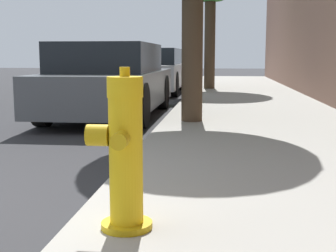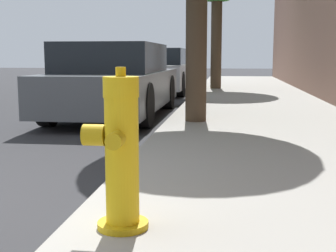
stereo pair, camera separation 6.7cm
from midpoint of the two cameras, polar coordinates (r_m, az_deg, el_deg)
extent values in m
cube|color=#99968E|center=(2.76, 18.34, -13.33)|extent=(2.90, 40.00, 0.15)
cylinder|color=#C39C11|center=(2.63, -5.78, -11.90)|extent=(0.28, 0.28, 0.04)
cylinder|color=yellow|center=(2.53, -5.90, -4.24)|extent=(0.18, 0.18, 0.68)
cylinder|color=yellow|center=(2.47, -6.04, 4.75)|extent=(0.19, 0.19, 0.11)
cylinder|color=#C39C11|center=(2.47, -6.07, 6.59)|extent=(0.05, 0.05, 0.05)
cylinder|color=#C39C11|center=(2.37, -6.68, -1.76)|extent=(0.09, 0.10, 0.09)
cylinder|color=#C39C11|center=(2.64, -5.30, -0.68)|extent=(0.09, 0.10, 0.09)
cylinder|color=#C39C11|center=(2.54, -9.27, -1.12)|extent=(0.12, 0.12, 0.12)
cube|color=#4C5156|center=(8.51, -7.14, 4.52)|extent=(1.69, 4.36, 0.62)
cube|color=black|center=(8.32, -7.50, 8.26)|extent=(1.56, 2.40, 0.49)
cylinder|color=black|center=(10.02, -9.58, 4.18)|extent=(0.20, 0.69, 0.69)
cylinder|color=black|center=(9.71, -0.84, 4.16)|extent=(0.20, 0.69, 0.69)
cylinder|color=black|center=(7.47, -15.29, 2.56)|extent=(0.20, 0.69, 0.69)
cylinder|color=black|center=(7.05, -3.63, 2.50)|extent=(0.20, 0.69, 0.69)
cube|color=#B7B7BC|center=(14.09, -2.18, 6.20)|extent=(1.81, 4.50, 0.66)
cube|color=black|center=(13.90, -2.31, 8.47)|extent=(1.67, 2.47, 0.46)
cylinder|color=black|center=(15.61, -4.43, 5.75)|extent=(0.20, 0.67, 0.67)
cylinder|color=black|center=(15.39, 1.67, 5.73)|extent=(0.20, 0.67, 0.67)
cylinder|color=black|center=(12.89, -6.77, 5.14)|extent=(0.20, 0.67, 0.67)
cylinder|color=black|center=(12.61, 0.60, 5.13)|extent=(0.20, 0.67, 0.67)
cylinder|color=#423323|center=(6.78, 2.69, 10.10)|extent=(0.30, 0.30, 2.25)
cylinder|color=#423323|center=(13.84, 4.98, 10.63)|extent=(0.31, 0.31, 2.91)
camera|label=1|loc=(0.03, -90.52, -0.08)|focal=50.00mm
camera|label=2|loc=(0.03, 89.48, 0.08)|focal=50.00mm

